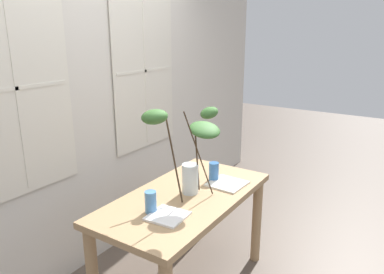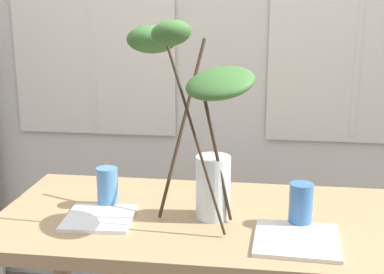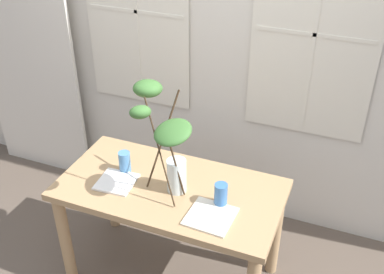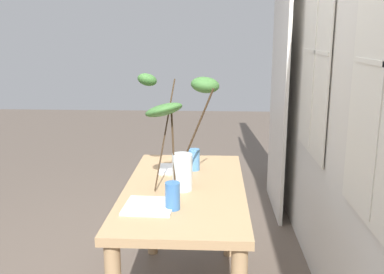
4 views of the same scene
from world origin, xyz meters
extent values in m
cube|color=beige|center=(0.00, 0.93, 1.43)|extent=(5.55, 0.12, 2.86)
cube|color=tan|center=(0.00, 0.00, 0.75)|extent=(1.37, 0.71, 0.05)
cylinder|color=tan|center=(-0.63, 0.29, 0.36)|extent=(0.08, 0.08, 0.73)
cylinder|color=silver|center=(0.05, -0.01, 0.88)|extent=(0.12, 0.12, 0.21)
cylinder|color=silver|center=(0.05, -0.01, 0.81)|extent=(0.11, 0.11, 0.07)
cylinder|color=#382819|center=(0.06, -0.06, 1.01)|extent=(0.11, 0.04, 0.47)
ellipsoid|color=#38662D|center=(0.08, -0.11, 1.24)|extent=(0.27, 0.26, 0.15)
cylinder|color=#382819|center=(0.00, -0.11, 1.09)|extent=(0.22, 0.11, 0.62)
ellipsoid|color=#38662D|center=(-0.05, -0.22, 1.40)|extent=(0.16, 0.16, 0.11)
cylinder|color=#382819|center=(-0.06, 0.05, 1.07)|extent=(0.14, 0.24, 0.58)
ellipsoid|color=#38662D|center=(-0.17, 0.11, 1.35)|extent=(0.23, 0.24, 0.12)
cylinder|color=#4C84BC|center=(-0.33, 0.04, 0.84)|extent=(0.07, 0.07, 0.14)
cylinder|color=#386BAD|center=(0.34, -0.04, 0.84)|extent=(0.08, 0.08, 0.14)
cube|color=white|center=(-0.32, -0.09, 0.78)|extent=(0.24, 0.24, 0.01)
cube|color=silver|center=(0.32, -0.16, 0.78)|extent=(0.27, 0.27, 0.01)
camera|label=1|loc=(-1.95, -1.32, 1.88)|focal=34.25mm
camera|label=2|loc=(0.21, -1.69, 1.49)|focal=50.18mm
camera|label=3|loc=(0.96, -2.02, 2.55)|focal=43.56mm
camera|label=4|loc=(2.42, 0.17, 1.65)|focal=40.63mm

